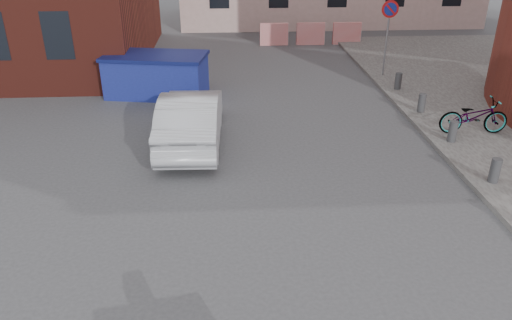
{
  "coord_description": "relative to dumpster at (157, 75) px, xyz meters",
  "views": [
    {
      "loc": [
        0.23,
        -8.07,
        5.31
      ],
      "look_at": [
        0.77,
        0.59,
        1.1
      ],
      "focal_mm": 35.0,
      "sensor_mm": 36.0,
      "label": 1
    }
  ],
  "objects": [
    {
      "name": "no_parking_sign",
      "position": [
        8.04,
        1.46,
        1.33
      ],
      "size": [
        0.6,
        0.09,
        2.65
      ],
      "color": "gray",
      "rests_on": "sidewalk"
    },
    {
      "name": "ground",
      "position": [
        2.04,
        -8.02,
        -0.69
      ],
      "size": [
        120.0,
        120.0,
        0.0
      ],
      "primitive_type": "plane",
      "color": "#38383A",
      "rests_on": "ground"
    },
    {
      "name": "bollards",
      "position": [
        8.04,
        -4.62,
        -0.29
      ],
      "size": [
        0.22,
        9.02,
        0.55
      ],
      "color": "#3A3A3D",
      "rests_on": "sidewalk"
    },
    {
      "name": "dumpster",
      "position": [
        0.0,
        0.0,
        0.0
      ],
      "size": [
        3.5,
        2.23,
        1.36
      ],
      "rotation": [
        0.0,
        0.0,
        -0.18
      ],
      "color": "navy",
      "rests_on": "ground"
    },
    {
      "name": "barriers",
      "position": [
        6.24,
        6.98,
        -0.19
      ],
      "size": [
        4.7,
        0.18,
        1.0
      ],
      "color": "red",
      "rests_on": "ground"
    },
    {
      "name": "silver_car",
      "position": [
        1.35,
        -4.03,
        0.01
      ],
      "size": [
        1.58,
        4.25,
        1.39
      ],
      "primitive_type": "imported",
      "rotation": [
        0.0,
        0.0,
        3.12
      ],
      "color": "#A8AAB0",
      "rests_on": "ground"
    },
    {
      "name": "bicycle",
      "position": [
        8.8,
        -4.1,
        -0.09
      ],
      "size": [
        1.84,
        0.71,
        0.95
      ],
      "primitive_type": "imported",
      "rotation": [
        0.0,
        0.0,
        1.53
      ],
      "color": "black",
      "rests_on": "sidewalk"
    }
  ]
}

